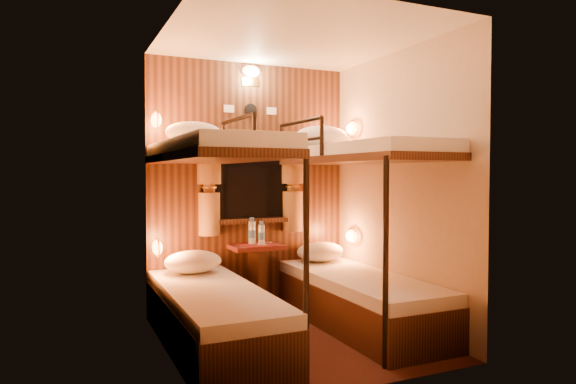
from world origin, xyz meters
name	(u,v)px	position (x,y,z in m)	size (l,w,h in m)	color
floor	(294,338)	(0.00, 0.00, 0.00)	(2.10, 2.10, 0.00)	#3C1610
ceiling	(294,38)	(0.00, 0.00, 2.40)	(2.10, 2.10, 0.00)	silver
wall_back	(250,187)	(0.00, 1.05, 1.20)	(2.40, 2.40, 0.00)	#C6B293
wall_front	(366,194)	(0.00, -1.05, 1.20)	(2.40, 2.40, 0.00)	#C6B293
wall_left	(168,191)	(-1.00, 0.00, 1.20)	(2.40, 2.40, 0.00)	#C6B293
wall_right	(398,188)	(1.00, 0.00, 1.20)	(2.40, 2.40, 0.00)	#C6B293
back_panel	(250,187)	(0.00, 1.04, 1.20)	(2.00, 0.03, 2.40)	black
bunk_left	(213,274)	(-0.65, 0.07, 0.56)	(0.72, 1.90, 1.82)	black
bunk_right	(359,262)	(0.65, 0.07, 0.56)	(0.72, 1.90, 1.82)	black
window	(251,189)	(0.00, 1.00, 1.18)	(1.00, 0.12, 0.79)	black
curtains	(252,180)	(0.00, 0.97, 1.26)	(1.10, 0.22, 1.00)	brown
back_fixtures	(251,79)	(0.00, 1.00, 2.25)	(0.54, 0.09, 0.48)	black
reading_lamps	(262,183)	(0.00, 0.70, 1.24)	(2.00, 0.20, 1.25)	orange
table	(257,269)	(0.00, 0.85, 0.41)	(0.50, 0.34, 0.66)	#5A1F14
bottle_left	(252,233)	(-0.03, 0.91, 0.76)	(0.07, 0.07, 0.26)	#99BFE5
bottle_right	(262,235)	(0.04, 0.82, 0.75)	(0.07, 0.07, 0.23)	#99BFE5
sachet_a	(262,245)	(0.04, 0.82, 0.65)	(0.08, 0.06, 0.01)	silver
sachet_b	(268,242)	(0.15, 0.95, 0.65)	(0.08, 0.06, 0.01)	silver
pillow_lower_left	(193,262)	(-0.65, 0.71, 0.56)	(0.50, 0.36, 0.20)	white
pillow_lower_right	(320,252)	(0.65, 0.79, 0.55)	(0.49, 0.35, 0.19)	white
pillow_upper_left	(194,133)	(-0.65, 0.66, 1.68)	(0.48, 0.34, 0.19)	white
pillow_upper_right	(322,137)	(0.65, 0.77, 1.69)	(0.54, 0.39, 0.21)	white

